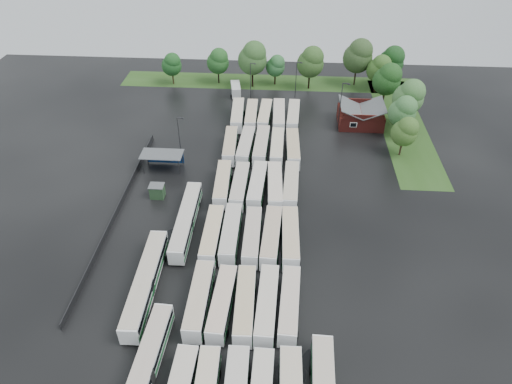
{
  "coord_description": "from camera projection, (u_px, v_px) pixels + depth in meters",
  "views": [
    {
      "loc": [
        6.36,
        -52.36,
        51.97
      ],
      "look_at": [
        2.0,
        12.0,
        2.5
      ],
      "focal_mm": 32.0,
      "sensor_mm": 36.0,
      "label": 1
    }
  ],
  "objects": [
    {
      "name": "bus_r2c0",
      "position": [
        212.0,
        235.0,
        73.32
      ],
      "size": [
        2.58,
        12.08,
        3.36
      ],
      "rotation": [
        0.0,
        0.0,
        0.0
      ],
      "color": "white",
      "rests_on": "ground"
    },
    {
      "name": "tree_east_4",
      "position": [
        379.0,
        68.0,
        116.01
      ],
      "size": [
        6.03,
        6.03,
        9.99
      ],
      "color": "black",
      "rests_on": "ground"
    },
    {
      "name": "ground",
      "position": [
        239.0,
        249.0,
        73.42
      ],
      "size": [
        160.0,
        160.0,
        0.0
      ],
      "primitive_type": "plane",
      "color": "black",
      "rests_on": "ground"
    },
    {
      "name": "bus_r5c1",
      "position": [
        251.0,
        116.0,
        105.54
      ],
      "size": [
        2.72,
        11.87,
        3.29
      ],
      "rotation": [
        0.0,
        0.0,
        0.02
      ],
      "color": "white",
      "rests_on": "ground"
    },
    {
      "name": "wash_shed",
      "position": [
        163.0,
        155.0,
        89.96
      ],
      "size": [
        8.2,
        4.2,
        3.58
      ],
      "color": "#2D2D30",
      "rests_on": "ground"
    },
    {
      "name": "bus_r5c0",
      "position": [
        238.0,
        115.0,
        105.56
      ],
      "size": [
        3.23,
        12.48,
        3.44
      ],
      "rotation": [
        0.0,
        0.0,
        0.05
      ],
      "color": "white",
      "rests_on": "ground"
    },
    {
      "name": "bus_r1c0",
      "position": [
        199.0,
        300.0,
        62.91
      ],
      "size": [
        2.62,
        12.29,
        3.42
      ],
      "rotation": [
        0.0,
        0.0,
        0.0
      ],
      "color": "white",
      "rests_on": "ground"
    },
    {
      "name": "tree_east_0",
      "position": [
        405.0,
        131.0,
        92.05
      ],
      "size": [
        5.35,
        5.35,
        8.87
      ],
      "color": "#38241A",
      "rests_on": "ground"
    },
    {
      "name": "artic_bus_west_c",
      "position": [
        146.0,
        282.0,
        65.33
      ],
      "size": [
        3.01,
        18.77,
        3.47
      ],
      "rotation": [
        0.0,
        0.0,
        0.02
      ],
      "color": "white",
      "rests_on": "ground"
    },
    {
      "name": "tree_north_1",
      "position": [
        218.0,
        61.0,
        120.37
      ],
      "size": [
        5.88,
        5.88,
        9.74
      ],
      "color": "black",
      "rests_on": "ground"
    },
    {
      "name": "lamp_post_nw",
      "position": [
        180.0,
        135.0,
        91.3
      ],
      "size": [
        1.46,
        0.28,
        9.46
      ],
      "color": "#2D2D30",
      "rests_on": "ground"
    },
    {
      "name": "bus_r2c3",
      "position": [
        271.0,
        237.0,
        72.91
      ],
      "size": [
        3.16,
        12.46,
        3.44
      ],
      "rotation": [
        0.0,
        0.0,
        -0.04
      ],
      "color": "white",
      "rests_on": "ground"
    },
    {
      "name": "bus_r1c1",
      "position": [
        222.0,
        303.0,
        62.52
      ],
      "size": [
        3.07,
        11.91,
        3.29
      ],
      "rotation": [
        0.0,
        0.0,
        -0.05
      ],
      "color": "white",
      "rests_on": "ground"
    },
    {
      "name": "tree_north_3",
      "position": [
        276.0,
        66.0,
        120.24
      ],
      "size": [
        4.99,
        4.99,
        8.27
      ],
      "color": "black",
      "rests_on": "ground"
    },
    {
      "name": "bus_r5c4",
      "position": [
        293.0,
        116.0,
        105.21
      ],
      "size": [
        3.08,
        12.21,
        3.37
      ],
      "rotation": [
        0.0,
        0.0,
        -0.04
      ],
      "color": "white",
      "rests_on": "ground"
    },
    {
      "name": "bus_r2c1",
      "position": [
        231.0,
        234.0,
        73.53
      ],
      "size": [
        2.66,
        12.28,
        3.42
      ],
      "rotation": [
        0.0,
        0.0,
        0.0
      ],
      "color": "white",
      "rests_on": "ground"
    },
    {
      "name": "bus_r2c4",
      "position": [
        290.0,
        238.0,
        72.77
      ],
      "size": [
        2.94,
        12.47,
        3.45
      ],
      "rotation": [
        0.0,
        0.0,
        0.02
      ],
      "color": "white",
      "rests_on": "ground"
    },
    {
      "name": "tree_north_0",
      "position": [
        172.0,
        64.0,
        120.26
      ],
      "size": [
        5.25,
        5.25,
        8.7
      ],
      "color": "#3C2D19",
      "rests_on": "ground"
    },
    {
      "name": "bus_r3c3",
      "position": [
        275.0,
        186.0,
        83.64
      ],
      "size": [
        3.19,
        12.43,
        3.43
      ],
      "rotation": [
        0.0,
        0.0,
        0.05
      ],
      "color": "white",
      "rests_on": "ground"
    },
    {
      "name": "puddle_3",
      "position": [
        279.0,
        262.0,
        71.15
      ],
      "size": [
        4.79,
        4.79,
        0.01
      ],
      "primitive_type": "cylinder",
      "color": "black",
      "rests_on": "ground"
    },
    {
      "name": "west_fence",
      "position": [
        118.0,
        209.0,
        80.58
      ],
      "size": [
        0.1,
        50.0,
        1.2
      ],
      "primitive_type": "cube",
      "color": "#2D2D30",
      "rests_on": "ground"
    },
    {
      "name": "bus_r1c4",
      "position": [
        289.0,
        305.0,
        62.31
      ],
      "size": [
        3.06,
        12.0,
        3.31
      ],
      "rotation": [
        0.0,
        0.0,
        -0.05
      ],
      "color": "white",
      "rests_on": "ground"
    },
    {
      "name": "bus_r5c2",
      "position": [
        265.0,
        115.0,
        105.57
      ],
      "size": [
        2.97,
        11.94,
        3.3
      ],
      "rotation": [
        0.0,
        0.0,
        -0.04
      ],
      "color": "white",
      "rests_on": "ground"
    },
    {
      "name": "lamp_post_ne",
      "position": [
        341.0,
        103.0,
        100.74
      ],
      "size": [
        1.69,
        0.33,
        10.99
      ],
      "color": "#2D2D30",
      "rests_on": "ground"
    },
    {
      "name": "bus_r3c0",
      "position": [
        223.0,
        184.0,
        84.26
      ],
      "size": [
        3.05,
        12.16,
        3.36
      ],
      "rotation": [
        0.0,
        0.0,
        0.04
      ],
      "color": "white",
      "rests_on": "ground"
    },
    {
      "name": "grass_strip_north",
      "position": [
        269.0,
        82.0,
        124.61
      ],
      "size": [
        80.0,
        10.0,
        0.01
      ],
      "primitive_type": "cube",
      "color": "#284B18",
      "rests_on": "ground"
    },
    {
      "name": "tree_north_6",
      "position": [
        392.0,
        61.0,
        117.89
      ],
      "size": [
        6.78,
        6.78,
        11.22
      ],
      "color": "black",
      "rests_on": "ground"
    },
    {
      "name": "tree_east_2",
      "position": [
        409.0,
        96.0,
        101.05
      ],
      "size": [
        6.87,
        6.87,
        11.38
      ],
      "color": "black",
      "rests_on": "ground"
    },
    {
      "name": "bus_r4c2",
      "position": [
        261.0,
        146.0,
        94.79
      ],
      "size": [
        3.02,
        12.55,
        3.47
      ],
      "rotation": [
        0.0,
        0.0,
        -0.03
      ],
      "color": "white",
      "rests_on": "ground"
    },
    {
      "name": "bus_r3c1",
      "position": [
        240.0,
        186.0,
        83.82
      ],
      "size": [
        2.77,
        12.05,
        3.34
      ],
      "rotation": [
        0.0,
        0.0,
        -0.02
      ],
      "color": "white",
      "rests_on": "ground"
    },
    {
      "name": "bus_r4c1",
      "position": [
        246.0,
        146.0,
        94.8
      ],
      "size": [
        3.13,
        12.31,
        3.4
      ],
      "rotation": [
        0.0,
        0.0,
        -0.05
      ],
      "color": "white",
      "rests_on": "ground"
    },
    {
      "name": "bus_r4c3",
      "position": [
        277.0,
        147.0,
        94.46
      ],
      "size": [
        2.65,
        12.0,
        3.33
      ],
      "rotation": [
        0.0,
        0.0,
        -0.01
      ],
      "color": "white",
      "rests_on": "ground"
    },
    {
      "name": "bus_r1c3",
      "position": [
        267.0,
        305.0,
        62.24
      ],
      "size": [
        2.97,
        12.34,
        3.41
      ],
      "rotation": [
        0.0,
        0.0,
        -0.03
      ],
      "color": "white",
      "rests_on": "ground"
    },
    {
      "name": "puddle_1",
      "position": [
        291.0,
        374.0,
        56.18
      ],
      "size": [
        3.84,
        3.84,
        0.01
      ],
      "primitive_type": "cylinder",
      "color": "black",
      "rests_on": "ground"
    },
    {
      "name": "bus_r3c4",
      "position": [
        291.0,
        186.0,
        83.78
      ],
      "size": [
        3.01,
        12.37,
        3.42
      ],
      "rotation": [
        0.0,
        0.0,
        -0.03
      ],
      "color": "white",
      "rests_on": "ground"
    },
    {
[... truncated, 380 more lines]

